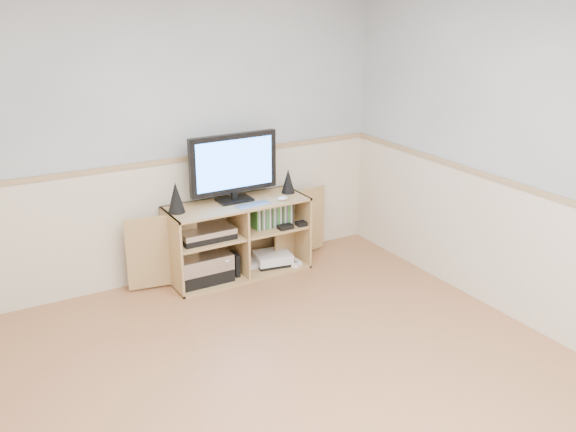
% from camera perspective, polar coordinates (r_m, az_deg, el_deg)
% --- Properties ---
extents(room, '(4.04, 4.54, 2.54)m').
position_cam_1_polar(room, '(3.38, -0.26, -0.12)').
color(room, tan).
rests_on(room, ground).
extents(media_cabinet, '(1.89, 0.45, 0.65)m').
position_cam_1_polar(media_cabinet, '(5.55, -4.70, -1.76)').
color(media_cabinet, tan).
rests_on(media_cabinet, floor).
extents(monitor, '(0.78, 0.18, 0.58)m').
position_cam_1_polar(monitor, '(5.35, -4.86, 4.51)').
color(monitor, black).
rests_on(monitor, media_cabinet).
extents(speaker_left, '(0.14, 0.14, 0.25)m').
position_cam_1_polar(speaker_left, '(5.18, -9.94, 1.65)').
color(speaker_left, black).
rests_on(speaker_left, media_cabinet).
extents(speaker_right, '(0.12, 0.12, 0.22)m').
position_cam_1_polar(speaker_right, '(5.61, 0.01, 3.14)').
color(speaker_right, black).
rests_on(speaker_right, media_cabinet).
extents(keyboard, '(0.31, 0.14, 0.01)m').
position_cam_1_polar(keyboard, '(5.31, -3.12, 0.98)').
color(keyboard, '#BCBCC1').
rests_on(keyboard, media_cabinet).
extents(mouse, '(0.10, 0.07, 0.04)m').
position_cam_1_polar(mouse, '(5.43, -0.46, 1.59)').
color(mouse, white).
rests_on(mouse, media_cabinet).
extents(av_components, '(0.53, 0.34, 0.47)m').
position_cam_1_polar(av_components, '(5.43, -7.53, -3.68)').
color(av_components, black).
rests_on(av_components, media_cabinet).
extents(game_consoles, '(0.46, 0.31, 0.11)m').
position_cam_1_polar(game_consoles, '(5.73, -1.52, -3.84)').
color(game_consoles, white).
rests_on(game_consoles, media_cabinet).
extents(game_cases, '(0.36, 0.14, 0.19)m').
position_cam_1_polar(game_cases, '(5.57, -1.42, 0.07)').
color(game_cases, '#3F8C3F').
rests_on(game_cases, media_cabinet).
extents(wall_outlet, '(0.12, 0.03, 0.12)m').
position_cam_1_polar(wall_outlet, '(5.81, -1.54, 2.10)').
color(wall_outlet, white).
rests_on(wall_outlet, wall_back).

